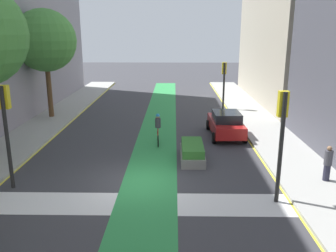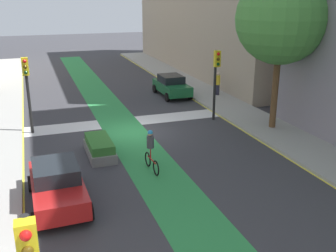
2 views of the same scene
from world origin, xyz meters
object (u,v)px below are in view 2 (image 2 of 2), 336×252
object	(u,v)px
pedestrian_sidewalk_left_a	(218,83)
car_green_left_near	(172,85)
street_tree_near	(281,19)
car_red_right_far	(57,184)
traffic_signal_near_left	(216,72)
cyclist_in_lane	(151,150)
median_planter	(100,148)
traffic_signal_near_right	(27,81)

from	to	relation	value
pedestrian_sidewalk_left_a	car_green_left_near	bearing A→B (deg)	-24.18
pedestrian_sidewalk_left_a	street_tree_near	distance (m)	9.56
car_red_right_far	street_tree_near	distance (m)	14.37
traffic_signal_near_left	street_tree_near	distance (m)	4.81
car_green_left_near	traffic_signal_near_left	bearing A→B (deg)	93.33
traffic_signal_near_left	cyclist_in_lane	bearing A→B (deg)	44.65
car_red_right_far	street_tree_near	bearing A→B (deg)	-158.61
car_red_right_far	median_planter	bearing A→B (deg)	-118.59
pedestrian_sidewalk_left_a	median_planter	world-z (taller)	pedestrian_sidewalk_left_a
street_tree_near	median_planter	size ratio (longest dim) A/B	3.05
cyclist_in_lane	traffic_signal_near_right	bearing A→B (deg)	-54.53
traffic_signal_near_right	pedestrian_sidewalk_left_a	bearing A→B (deg)	-162.55
traffic_signal_near_right	pedestrian_sidewalk_left_a	distance (m)	14.32
median_planter	cyclist_in_lane	bearing A→B (deg)	127.62
traffic_signal_near_right	cyclist_in_lane	world-z (taller)	traffic_signal_near_right
street_tree_near	pedestrian_sidewalk_left_a	bearing A→B (deg)	-92.86
car_green_left_near	traffic_signal_near_right	bearing A→B (deg)	28.81
car_red_right_far	car_green_left_near	xyz separation A→B (m)	(-9.60, -14.31, 0.00)
traffic_signal_near_left	pedestrian_sidewalk_left_a	size ratio (longest dim) A/B	2.51
cyclist_in_lane	median_planter	xyz separation A→B (m)	(1.87, -2.42, -0.57)
traffic_signal_near_left	car_green_left_near	size ratio (longest dim) A/B	1.02
car_red_right_far	median_planter	distance (m)	4.79
pedestrian_sidewalk_left_a	street_tree_near	xyz separation A→B (m)	(0.40, 8.02, 5.18)
cyclist_in_lane	street_tree_near	bearing A→B (deg)	-159.45
cyclist_in_lane	pedestrian_sidewalk_left_a	size ratio (longest dim) A/B	1.08
traffic_signal_near_right	street_tree_near	xyz separation A→B (m)	(-13.13, 3.77, 3.20)
cyclist_in_lane	median_planter	distance (m)	3.11
median_planter	traffic_signal_near_left	bearing A→B (deg)	-156.52
traffic_signal_near_left	median_planter	world-z (taller)	traffic_signal_near_left
traffic_signal_near_right	car_green_left_near	xyz separation A→B (m)	(-10.34, -5.69, -2.20)
traffic_signal_near_left	median_planter	bearing A→B (deg)	23.48
car_red_right_far	pedestrian_sidewalk_left_a	distance (m)	18.16
traffic_signal_near_right	cyclist_in_lane	distance (m)	8.66
cyclist_in_lane	median_planter	world-z (taller)	cyclist_in_lane
traffic_signal_near_right	street_tree_near	bearing A→B (deg)	163.98
street_tree_near	median_planter	bearing A→B (deg)	3.77
traffic_signal_near_left	median_planter	distance (m)	8.81
pedestrian_sidewalk_left_a	median_planter	xyz separation A→B (m)	(10.51, 8.69, -0.62)
median_planter	traffic_signal_near_right	bearing A→B (deg)	-55.75
traffic_signal_near_right	car_green_left_near	bearing A→B (deg)	-151.19
car_red_right_far	pedestrian_sidewalk_left_a	bearing A→B (deg)	-134.81
street_tree_near	median_planter	distance (m)	11.67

